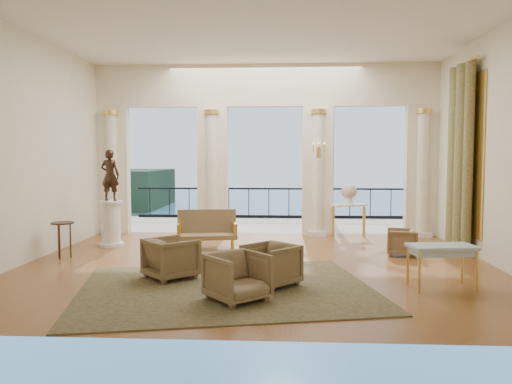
# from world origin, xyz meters

# --- Properties ---
(floor) EXTENTS (9.00, 9.00, 0.00)m
(floor) POSITION_xyz_m (0.00, 0.00, 0.00)
(floor) COLOR #542C16
(floor) RESTS_ON ground
(room_walls) EXTENTS (9.00, 9.00, 9.00)m
(room_walls) POSITION_xyz_m (0.00, -1.12, 2.88)
(room_walls) COLOR beige
(room_walls) RESTS_ON ground
(arcade) EXTENTS (9.00, 0.56, 4.50)m
(arcade) POSITION_xyz_m (-0.00, 3.82, 2.58)
(arcade) COLOR beige
(arcade) RESTS_ON ground
(terrace) EXTENTS (10.00, 3.60, 0.10)m
(terrace) POSITION_xyz_m (0.00, 5.80, -0.05)
(terrace) COLOR #AFA291
(terrace) RESTS_ON ground
(balustrade) EXTENTS (9.00, 0.06, 1.03)m
(balustrade) POSITION_xyz_m (0.00, 7.40, 0.41)
(balustrade) COLOR black
(balustrade) RESTS_ON terrace
(palm_tree) EXTENTS (2.00, 2.00, 4.50)m
(palm_tree) POSITION_xyz_m (2.00, 6.60, 4.09)
(palm_tree) COLOR #4C3823
(palm_tree) RESTS_ON terrace
(headland) EXTENTS (22.00, 18.00, 6.00)m
(headland) POSITION_xyz_m (-30.00, 70.00, -3.00)
(headland) COLOR black
(headland) RESTS_ON sea
(sea) EXTENTS (160.00, 160.00, 0.00)m
(sea) POSITION_xyz_m (0.00, 60.00, -6.00)
(sea) COLOR teal
(sea) RESTS_ON ground
(curtain) EXTENTS (0.33, 1.40, 4.09)m
(curtain) POSITION_xyz_m (4.28, 1.50, 2.02)
(curtain) COLOR brown
(curtain) RESTS_ON ground
(window_frame) EXTENTS (0.04, 1.60, 3.40)m
(window_frame) POSITION_xyz_m (4.47, 1.50, 2.10)
(window_frame) COLOR gold
(window_frame) RESTS_ON room_walls
(wall_sconce) EXTENTS (0.30, 0.11, 0.33)m
(wall_sconce) POSITION_xyz_m (1.40, 3.51, 2.23)
(wall_sconce) COLOR gold
(wall_sconce) RESTS_ON arcade
(rug) EXTENTS (5.14, 4.37, 0.02)m
(rug) POSITION_xyz_m (-0.39, -1.80, 0.01)
(rug) COLOR #2E3018
(rug) RESTS_ON ground
(armchair_a) EXTENTS (1.03, 1.02, 0.77)m
(armchair_a) POSITION_xyz_m (-0.15, -2.46, 0.39)
(armchair_a) COLOR #403119
(armchair_a) RESTS_ON ground
(armchair_b) EXTENTS (1.01, 1.01, 0.76)m
(armchair_b) POSITION_xyz_m (0.30, -1.60, 0.38)
(armchair_b) COLOR #403119
(armchair_b) RESTS_ON ground
(armchair_c) EXTENTS (0.68, 0.71, 0.62)m
(armchair_c) POSITION_xyz_m (2.99, 1.08, 0.31)
(armchair_c) COLOR #403119
(armchair_c) RESTS_ON ground
(armchair_d) EXTENTS (1.03, 1.04, 0.78)m
(armchair_d) POSITION_xyz_m (-1.40, -1.20, 0.39)
(armchair_d) COLOR #403119
(armchair_d) RESTS_ON ground
(settee) EXTENTS (1.40, 0.78, 0.88)m
(settee) POSITION_xyz_m (-1.22, 1.61, 0.43)
(settee) COLOR #403119
(settee) RESTS_ON ground
(game_table) EXTENTS (1.07, 0.69, 0.69)m
(game_table) POSITION_xyz_m (2.99, -1.57, 0.62)
(game_table) COLOR #A0BCCE
(game_table) RESTS_ON ground
(pedestal) EXTENTS (0.58, 0.58, 1.06)m
(pedestal) POSITION_xyz_m (-3.50, 1.82, 0.51)
(pedestal) COLOR silver
(pedestal) RESTS_ON ground
(statue) EXTENTS (0.45, 0.32, 1.18)m
(statue) POSITION_xyz_m (-3.50, 1.82, 1.65)
(statue) COLOR black
(statue) RESTS_ON pedestal
(console_table) EXTENTS (0.96, 0.64, 0.85)m
(console_table) POSITION_xyz_m (2.20, 3.55, 0.70)
(console_table) COLOR silver
(console_table) RESTS_ON ground
(urn) EXTENTS (0.40, 0.40, 0.53)m
(urn) POSITION_xyz_m (2.20, 3.55, 1.15)
(urn) COLOR white
(urn) RESTS_ON console_table
(side_table) EXTENTS (0.46, 0.46, 0.74)m
(side_table) POSITION_xyz_m (-4.00, 0.39, 0.64)
(side_table) COLOR black
(side_table) RESTS_ON ground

